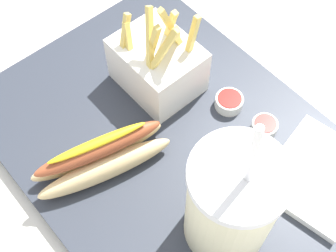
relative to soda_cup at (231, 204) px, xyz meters
The scene contains 8 objects.
ground_plane 0.17m from the soda_cup, 167.21° to the left, with size 2.40×2.40×0.02m, color silver.
food_tray 0.16m from the soda_cup, 167.21° to the left, with size 0.47×0.36×0.02m, color #2D333D.
soda_cup is the anchor object (origin of this frame).
fries_basket 0.22m from the soda_cup, 159.42° to the left, with size 0.11×0.09×0.15m.
hot_dog_1 0.17m from the soda_cup, 159.86° to the right, with size 0.09×0.18×0.06m.
ketchup_cup_1 0.16m from the soda_cup, 114.50° to the left, with size 0.03×0.03×0.02m.
ketchup_cup_2 0.18m from the soda_cup, 133.23° to the left, with size 0.04×0.04×0.02m.
napkin_stack 0.15m from the soda_cup, 77.26° to the left, with size 0.11×0.13×0.01m, color white.
Camera 1 is at (0.22, -0.19, 0.53)m, focal length 49.16 mm.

